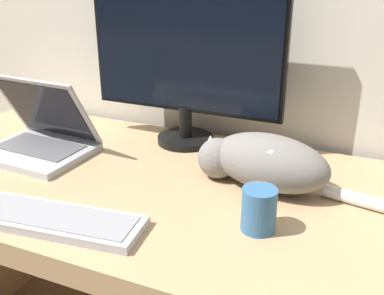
% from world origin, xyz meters
% --- Properties ---
extents(desk, '(1.52, 0.74, 0.71)m').
position_xyz_m(desk, '(0.00, 0.37, 0.57)').
color(desk, tan).
rests_on(desk, ground_plane).
extents(monitor, '(0.60, 0.17, 0.52)m').
position_xyz_m(monitor, '(-0.01, 0.65, 1.00)').
color(monitor, black).
rests_on(monitor, desk).
extents(laptop, '(0.31, 0.26, 0.23)m').
position_xyz_m(laptop, '(-0.37, 0.40, 0.76)').
color(laptop, '#B7B7BC').
rests_on(laptop, desk).
extents(external_keyboard, '(0.42, 0.17, 0.02)m').
position_xyz_m(external_keyboard, '(-0.09, 0.10, 0.72)').
color(external_keyboard, '#BCBCC1').
rests_on(external_keyboard, desk).
extents(cat, '(0.49, 0.22, 0.14)m').
position_xyz_m(cat, '(0.29, 0.45, 0.78)').
color(cat, gray).
rests_on(cat, desk).
extents(coffee_mug, '(0.07, 0.07, 0.10)m').
position_xyz_m(coffee_mug, '(0.33, 0.25, 0.76)').
color(coffee_mug, teal).
rests_on(coffee_mug, desk).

